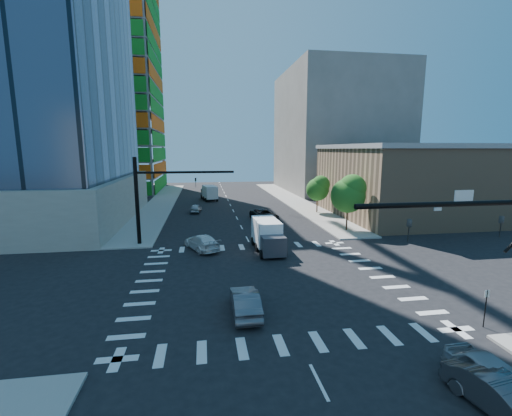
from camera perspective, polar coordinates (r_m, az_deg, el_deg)
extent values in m
plane|color=black|center=(27.02, 1.90, -11.73)|extent=(160.00, 160.00, 0.00)
cube|color=silver|center=(27.02, 1.90, -11.72)|extent=(20.00, 20.00, 0.01)
cube|color=gray|center=(67.66, 6.05, 1.37)|extent=(5.00, 60.00, 0.15)
cube|color=gray|center=(65.90, -15.48, 0.84)|extent=(5.00, 60.00, 0.15)
cube|color=gray|center=(56.19, -35.45, 0.90)|extent=(30.00, 30.00, 6.00)
cube|color=#188620|center=(88.50, -16.17, 18.90)|extent=(0.12, 24.00, 49.00)
cube|color=#E6580D|center=(78.88, -27.06, 19.42)|extent=(24.00, 0.12, 49.00)
cube|color=#9B795A|center=(55.56, 23.64, 3.90)|extent=(20.00, 22.00, 10.00)
cube|color=gray|center=(55.34, 24.02, 9.36)|extent=(20.50, 22.50, 0.60)
cube|color=slate|center=(85.87, 13.20, 12.26)|extent=(24.00, 30.00, 28.00)
cylinder|color=black|center=(17.47, 31.24, 0.60)|extent=(10.00, 0.24, 0.24)
imported|color=black|center=(18.98, 35.58, -2.56)|extent=(0.16, 0.20, 1.00)
imported|color=black|center=(16.18, 24.07, -3.42)|extent=(0.16, 0.20, 1.00)
cube|color=white|center=(17.42, 31.34, 1.74)|extent=(0.90, 0.04, 0.50)
cylinder|color=black|center=(37.20, -19.22, 1.11)|extent=(0.40, 0.40, 9.00)
cylinder|color=black|center=(36.31, -11.66, 5.86)|extent=(10.00, 0.24, 0.24)
imported|color=black|center=(36.37, -10.02, 4.18)|extent=(0.16, 0.20, 1.00)
cylinder|color=#382316|center=(43.21, 14.89, -2.06)|extent=(0.20, 0.20, 2.27)
sphere|color=#1D5516|center=(42.71, 15.07, 2.00)|extent=(4.16, 4.16, 4.16)
sphere|color=#2F7828|center=(42.48, 15.78, 3.25)|extent=(3.25, 3.25, 3.25)
cylinder|color=#382316|center=(54.35, 10.13, 0.31)|extent=(0.20, 0.20, 1.92)
sphere|color=#1D5516|center=(53.99, 10.21, 3.05)|extent=(3.52, 3.52, 3.52)
sphere|color=#2F7828|center=(53.75, 10.75, 3.89)|extent=(2.75, 2.75, 2.75)
cylinder|color=black|center=(23.69, 33.89, -13.78)|extent=(0.06, 0.06, 2.20)
cube|color=silver|center=(23.37, 34.10, -11.75)|extent=(0.30, 0.03, 0.40)
imported|color=#989A9F|center=(18.08, 35.16, -22.49)|extent=(1.93, 4.57, 1.54)
imported|color=#454549|center=(17.40, 35.68, -24.12)|extent=(2.34, 4.50, 1.41)
imported|color=black|center=(47.98, 1.40, -1.18)|extent=(3.91, 6.13, 1.57)
imported|color=white|center=(34.67, -9.01, -5.65)|extent=(4.00, 5.60, 1.51)
imported|color=#ADB1B5|center=(55.00, -10.00, -0.05)|extent=(1.97, 4.03, 1.32)
imported|color=#56565B|center=(21.56, -1.82, -15.36)|extent=(1.60, 4.54, 1.49)
cube|color=white|center=(33.39, 2.06, -4.31)|extent=(2.37, 4.74, 2.44)
cube|color=#3C3B42|center=(33.55, 2.05, -5.32)|extent=(2.20, 1.74, 1.78)
cube|color=silver|center=(67.83, -7.86, 2.76)|extent=(3.02, 4.88, 2.36)
cube|color=#3C3B42|center=(67.91, -7.84, 2.27)|extent=(2.37, 2.01, 1.72)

